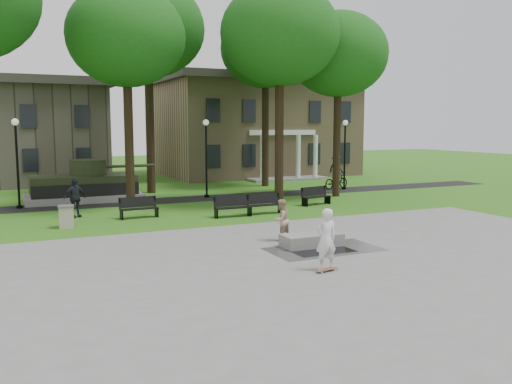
# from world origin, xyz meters

# --- Properties ---
(ground) EXTENTS (120.00, 120.00, 0.00)m
(ground) POSITION_xyz_m (0.00, 0.00, 0.00)
(ground) COLOR #316317
(ground) RESTS_ON ground
(plaza) EXTENTS (22.00, 16.00, 0.02)m
(plaza) POSITION_xyz_m (0.00, -5.00, 0.01)
(plaza) COLOR gray
(plaza) RESTS_ON ground
(footpath) EXTENTS (44.00, 2.60, 0.01)m
(footpath) POSITION_xyz_m (0.00, 12.00, 0.01)
(footpath) COLOR black
(footpath) RESTS_ON ground
(building_right) EXTENTS (17.00, 12.00, 8.60)m
(building_right) POSITION_xyz_m (10.00, 26.00, 4.34)
(building_right) COLOR #9E8460
(building_right) RESTS_ON ground
(tree_1) EXTENTS (6.20, 6.20, 11.63)m
(tree_1) POSITION_xyz_m (-4.50, 10.50, 8.95)
(tree_1) COLOR black
(tree_1) RESTS_ON ground
(tree_2) EXTENTS (6.60, 6.60, 12.16)m
(tree_2) POSITION_xyz_m (3.50, 8.50, 9.32)
(tree_2) COLOR black
(tree_2) RESTS_ON ground
(tree_3) EXTENTS (6.00, 6.00, 11.19)m
(tree_3) POSITION_xyz_m (8.00, 9.50, 8.60)
(tree_3) COLOR black
(tree_3) RESTS_ON ground
(tree_4) EXTENTS (7.20, 7.20, 13.50)m
(tree_4) POSITION_xyz_m (-2.00, 16.00, 10.39)
(tree_4) COLOR black
(tree_4) RESTS_ON ground
(tree_5) EXTENTS (6.40, 6.40, 12.44)m
(tree_5) POSITION_xyz_m (6.50, 16.50, 9.67)
(tree_5) COLOR black
(tree_5) RESTS_ON ground
(lamp_left) EXTENTS (0.36, 0.36, 4.73)m
(lamp_left) POSITION_xyz_m (-10.00, 12.30, 2.79)
(lamp_left) COLOR black
(lamp_left) RESTS_ON ground
(lamp_mid) EXTENTS (0.36, 0.36, 4.73)m
(lamp_mid) POSITION_xyz_m (0.50, 12.30, 2.79)
(lamp_mid) COLOR black
(lamp_mid) RESTS_ON ground
(lamp_right) EXTENTS (0.36, 0.36, 4.73)m
(lamp_right) POSITION_xyz_m (10.50, 12.30, 2.79)
(lamp_right) COLOR black
(lamp_right) RESTS_ON ground
(tank_monument) EXTENTS (7.45, 3.40, 2.40)m
(tank_monument) POSITION_xyz_m (-6.46, 14.00, 0.86)
(tank_monument) COLOR gray
(tank_monument) RESTS_ON ground
(puddle) EXTENTS (2.20, 1.20, 0.00)m
(puddle) POSITION_xyz_m (-0.66, -2.90, 0.02)
(puddle) COLOR black
(puddle) RESTS_ON plaza
(concrete_block) EXTENTS (2.23, 1.06, 0.45)m
(concrete_block) POSITION_xyz_m (-0.60, -2.07, 0.24)
(concrete_block) COLOR gray
(concrete_block) RESTS_ON plaza
(skateboard) EXTENTS (0.80, 0.34, 0.07)m
(skateboard) POSITION_xyz_m (-1.96, -5.24, 0.06)
(skateboard) COLOR brown
(skateboard) RESTS_ON plaza
(skateboarder) EXTENTS (0.71, 0.48, 1.89)m
(skateboarder) POSITION_xyz_m (-1.89, -5.05, 0.97)
(skateboarder) COLOR silver
(skateboarder) RESTS_ON plaza
(friend_watching) EXTENTS (0.94, 0.85, 1.58)m
(friend_watching) POSITION_xyz_m (-1.16, -0.72, 0.81)
(friend_watching) COLOR tan
(friend_watching) RESTS_ON plaza
(pedestrian_walker) EXTENTS (1.20, 0.81, 1.90)m
(pedestrian_walker) POSITION_xyz_m (-7.64, 8.13, 0.95)
(pedestrian_walker) COLOR black
(pedestrian_walker) RESTS_ON ground
(cyclist) EXTENTS (2.33, 1.39, 2.38)m
(cyclist) POSITION_xyz_m (10.17, 12.79, 0.97)
(cyclist) COLOR black
(cyclist) RESTS_ON ground
(park_bench_0) EXTENTS (1.82, 0.63, 1.00)m
(park_bench_0) POSITION_xyz_m (-4.92, 6.72, 0.52)
(park_bench_0) COLOR black
(park_bench_0) RESTS_ON ground
(park_bench_1) EXTENTS (1.82, 0.60, 1.00)m
(park_bench_1) POSITION_xyz_m (-0.76, 5.13, 0.52)
(park_bench_1) COLOR black
(park_bench_1) RESTS_ON ground
(park_bench_2) EXTENTS (1.80, 0.53, 1.00)m
(park_bench_2) POSITION_xyz_m (1.03, 5.29, 0.52)
(park_bench_2) COLOR black
(park_bench_2) RESTS_ON ground
(park_bench_3) EXTENTS (1.85, 0.88, 1.00)m
(park_bench_3) POSITION_xyz_m (4.95, 6.88, 0.52)
(park_bench_3) COLOR black
(park_bench_3) RESTS_ON ground
(trash_bin) EXTENTS (0.71, 0.71, 0.96)m
(trash_bin) POSITION_xyz_m (-8.30, 5.56, 0.49)
(trash_bin) COLOR #AFA290
(trash_bin) RESTS_ON ground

